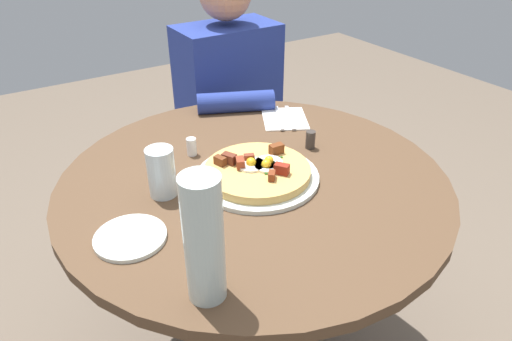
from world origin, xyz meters
TOP-DOWN VIEW (x-y plane):
  - dining_table at (0.00, 0.00)m, footprint 1.02×1.02m
  - person_seated at (0.28, 0.64)m, footprint 0.44×0.48m
  - pizza_plate at (0.00, -0.02)m, footprint 0.32×0.32m
  - breakfast_pizza at (0.00, -0.02)m, footprint 0.28×0.28m
  - bread_plate at (-0.36, -0.08)m, footprint 0.16×0.16m
  - napkin at (0.27, 0.24)m, footprint 0.20×0.22m
  - fork at (0.29, 0.23)m, footprint 0.10×0.16m
  - knife at (0.26, 0.25)m, footprint 0.10×0.16m
  - water_glass at (-0.23, 0.05)m, footprint 0.07×0.07m
  - water_bottle at (-0.29, -0.30)m, footprint 0.07×0.07m
  - salt_shaker at (-0.09, 0.19)m, footprint 0.03×0.03m
  - pepper_shaker at (0.22, 0.04)m, footprint 0.03×0.03m

SIDE VIEW (x-z plane):
  - person_seated at x=0.28m, z-range -0.06..1.07m
  - dining_table at x=0.00m, z-range 0.19..0.90m
  - napkin at x=0.27m, z-range 0.71..0.71m
  - bread_plate at x=-0.36m, z-range 0.71..0.72m
  - pizza_plate at x=0.00m, z-range 0.71..0.72m
  - fork at x=0.29m, z-range 0.71..0.72m
  - knife at x=0.26m, z-range 0.71..0.72m
  - salt_shaker at x=-0.09m, z-range 0.71..0.76m
  - breakfast_pizza at x=0.00m, z-range 0.71..0.76m
  - pepper_shaker at x=0.22m, z-range 0.71..0.76m
  - water_glass at x=-0.23m, z-range 0.71..0.84m
  - water_bottle at x=-0.29m, z-range 0.71..0.97m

